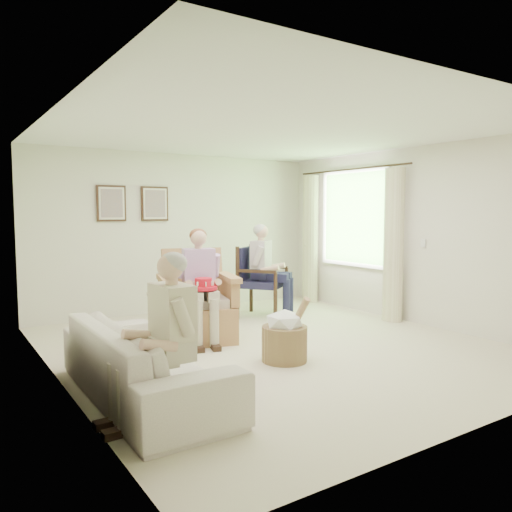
% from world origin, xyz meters
% --- Properties ---
extents(floor, '(5.50, 5.50, 0.00)m').
position_xyz_m(floor, '(0.00, 0.00, 0.00)').
color(floor, beige).
rests_on(floor, ground).
extents(back_wall, '(5.00, 0.04, 2.60)m').
position_xyz_m(back_wall, '(0.00, 2.75, 1.30)').
color(back_wall, silver).
rests_on(back_wall, ground).
extents(front_wall, '(5.00, 0.04, 2.60)m').
position_xyz_m(front_wall, '(0.00, -2.75, 1.30)').
color(front_wall, silver).
rests_on(front_wall, ground).
extents(left_wall, '(0.04, 5.50, 2.60)m').
position_xyz_m(left_wall, '(-2.50, 0.00, 1.30)').
color(left_wall, silver).
rests_on(left_wall, ground).
extents(right_wall, '(0.04, 5.50, 2.60)m').
position_xyz_m(right_wall, '(2.50, 0.00, 1.30)').
color(right_wall, silver).
rests_on(right_wall, ground).
extents(ceiling, '(5.00, 5.50, 0.02)m').
position_xyz_m(ceiling, '(0.00, 0.00, 2.60)').
color(ceiling, white).
rests_on(ceiling, back_wall).
extents(window, '(0.13, 2.50, 1.63)m').
position_xyz_m(window, '(2.46, 1.20, 1.58)').
color(window, '#2D6B23').
rests_on(window, right_wall).
extents(curtain_left, '(0.34, 0.34, 2.30)m').
position_xyz_m(curtain_left, '(2.33, 0.22, 1.15)').
color(curtain_left, beige).
rests_on(curtain_left, ground).
extents(curtain_right, '(0.34, 0.34, 2.30)m').
position_xyz_m(curtain_right, '(2.33, 2.18, 1.15)').
color(curtain_right, beige).
rests_on(curtain_right, ground).
extents(framed_print_left, '(0.45, 0.05, 0.55)m').
position_xyz_m(framed_print_left, '(-1.15, 2.71, 1.78)').
color(framed_print_left, '#382114').
rests_on(framed_print_left, back_wall).
extents(framed_print_right, '(0.45, 0.05, 0.55)m').
position_xyz_m(framed_print_right, '(-0.45, 2.71, 1.78)').
color(framed_print_right, '#382114').
rests_on(framed_print_right, back_wall).
extents(wicker_armchair, '(0.91, 0.91, 1.17)m').
position_xyz_m(wicker_armchair, '(-0.66, 0.84, 0.37)').
color(wicker_armchair, tan).
rests_on(wicker_armchair, ground).
extents(wood_armchair, '(0.71, 0.67, 1.09)m').
position_xyz_m(wood_armchair, '(0.85, 1.64, 0.60)').
color(wood_armchair, black).
rests_on(wood_armchair, ground).
extents(sofa, '(2.27, 0.89, 0.66)m').
position_xyz_m(sofa, '(-1.95, -0.73, 0.33)').
color(sofa, silver).
rests_on(sofa, ground).
extents(person_wicker, '(0.40, 0.62, 1.41)m').
position_xyz_m(person_wicker, '(-0.66, 0.68, 0.84)').
color(person_wicker, beige).
rests_on(person_wicker, ground).
extents(person_dark, '(0.40, 0.62, 1.43)m').
position_xyz_m(person_dark, '(0.85, 1.46, 0.85)').
color(person_dark, '#1B1C3C').
rests_on(person_dark, ground).
extents(person_sofa, '(0.42, 0.62, 1.31)m').
position_xyz_m(person_sofa, '(-1.95, -1.32, 0.75)').
color(person_sofa, '#BFB59A').
rests_on(person_sofa, ground).
extents(red_hat, '(0.34, 0.34, 0.14)m').
position_xyz_m(red_hat, '(-0.73, 0.49, 0.76)').
color(red_hat, red).
rests_on(red_hat, person_wicker).
extents(hatbox, '(0.56, 0.56, 0.74)m').
position_xyz_m(hatbox, '(-0.26, -0.55, 0.29)').
color(hatbox, tan).
rests_on(hatbox, ground).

